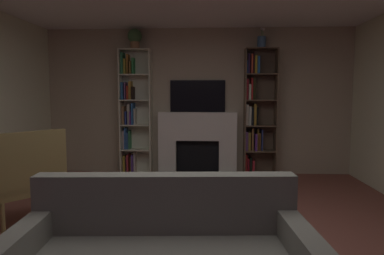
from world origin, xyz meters
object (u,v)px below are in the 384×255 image
(potted_plant, at_px, (135,38))
(fireplace, at_px, (197,142))
(bookshelf_left, at_px, (133,114))
(coffee_table, at_px, (175,218))
(vase_with_flowers, at_px, (262,41))
(bookshelf_right, at_px, (256,113))
(armchair, at_px, (28,179))
(tv, at_px, (198,96))

(potted_plant, bearing_deg, fireplace, 2.28)
(fireplace, height_order, potted_plant, potted_plant)
(bookshelf_left, relative_size, coffee_table, 3.05)
(bookshelf_left, relative_size, vase_with_flowers, 6.29)
(bookshelf_right, bearing_deg, armchair, -137.05)
(fireplace, distance_m, vase_with_flowers, 2.07)
(fireplace, bearing_deg, coffee_table, -91.22)
(vase_with_flowers, bearing_deg, coffee_table, -110.00)
(bookshelf_left, relative_size, bookshelf_right, 1.00)
(armchair, bearing_deg, tv, 56.97)
(bookshelf_left, bearing_deg, potted_plant, -35.59)
(fireplace, distance_m, bookshelf_left, 1.27)
(tv, relative_size, armchair, 0.93)
(bookshelf_left, height_order, armchair, bookshelf_left)
(coffee_table, bearing_deg, tv, 88.81)
(potted_plant, bearing_deg, armchair, -103.94)
(potted_plant, xyz_separation_m, armchair, (-0.63, -2.55, -1.89))
(potted_plant, bearing_deg, bookshelf_right, 0.76)
(bookshelf_left, height_order, bookshelf_right, same)
(bookshelf_left, height_order, potted_plant, potted_plant)
(fireplace, distance_m, bookshelf_right, 1.15)
(coffee_table, bearing_deg, armchair, 157.95)
(tv, relative_size, bookshelf_left, 0.44)
(tv, xyz_separation_m, vase_with_flowers, (1.10, -0.12, 0.94))
(coffee_table, bearing_deg, fireplace, 88.78)
(armchair, relative_size, coffee_table, 1.45)
(potted_plant, bearing_deg, tv, 6.22)
(tv, distance_m, bookshelf_right, 1.08)
(potted_plant, xyz_separation_m, coffee_table, (1.03, -3.22, -2.05))
(fireplace, xyz_separation_m, vase_with_flowers, (1.10, -0.04, 1.76))
(bookshelf_right, xyz_separation_m, armchair, (-2.77, -2.57, -0.57))
(fireplace, distance_m, coffee_table, 3.27)
(tv, bearing_deg, vase_with_flowers, -6.23)
(fireplace, height_order, bookshelf_left, bookshelf_left)
(bookshelf_right, xyz_separation_m, vase_with_flowers, (0.07, -0.03, 1.24))
(bookshelf_right, relative_size, potted_plant, 6.35)
(tv, distance_m, potted_plant, 1.51)
(tv, bearing_deg, armchair, -123.03)
(tv, bearing_deg, bookshelf_right, -5.07)
(vase_with_flowers, distance_m, armchair, 4.22)
(potted_plant, bearing_deg, coffee_table, -72.23)
(tv, xyz_separation_m, armchair, (-1.73, -2.67, -0.87))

